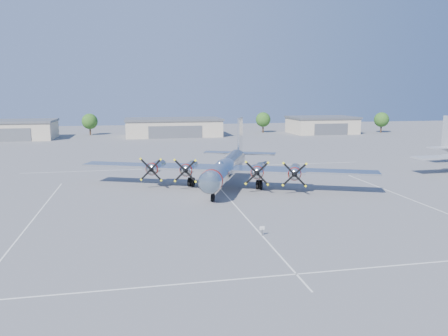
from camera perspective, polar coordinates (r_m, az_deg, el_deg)
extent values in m
plane|color=#5E5E61|center=(53.29, 1.00, -4.38)|extent=(260.00, 260.00, 0.00)
cube|color=silver|center=(48.51, -24.06, -6.70)|extent=(0.15, 40.00, 0.01)
cube|color=silver|center=(48.58, 2.28, -5.80)|extent=(0.15, 40.00, 0.01)
cube|color=silver|center=(57.75, 24.06, -4.13)|extent=(0.15, 40.00, 0.01)
cube|color=silver|center=(33.24, 9.43, -13.52)|extent=(60.00, 0.15, 0.01)
cube|color=silver|center=(77.37, -2.99, 0.10)|extent=(60.00, 0.15, 0.01)
cube|color=#BFB198|center=(137.10, -25.78, 4.41)|extent=(22.00, 14.00, 4.80)
cube|color=slate|center=(136.92, -25.87, 5.54)|extent=(22.60, 14.60, 0.60)
cube|color=slate|center=(130.36, -26.51, 3.86)|extent=(12.10, 0.20, 3.60)
cube|color=#BFB198|center=(133.33, -6.64, 5.20)|extent=(28.00, 14.00, 4.80)
cube|color=slate|center=(133.14, -6.66, 6.36)|extent=(28.60, 14.60, 0.60)
cube|color=slate|center=(126.38, -6.36, 4.68)|extent=(15.40, 0.20, 3.60)
cube|color=#BFB198|center=(145.43, 12.65, 5.41)|extent=(20.00, 14.00, 4.80)
cube|color=slate|center=(145.26, 12.69, 6.47)|extent=(20.60, 14.60, 0.60)
cube|color=slate|center=(139.09, 13.82, 4.92)|extent=(11.00, 0.20, 3.60)
cylinder|color=#382619|center=(141.59, -17.08, 4.70)|extent=(0.50, 0.50, 2.80)
sphere|color=#224B15|center=(141.39, -17.13, 5.84)|extent=(4.80, 4.80, 4.80)
cylinder|color=#382619|center=(144.89, 5.11, 5.20)|extent=(0.50, 0.50, 2.80)
sphere|color=#224B15|center=(144.69, 5.13, 6.32)|extent=(4.80, 4.80, 4.80)
cylinder|color=#382619|center=(153.02, 19.82, 4.90)|extent=(0.50, 0.50, 2.80)
sphere|color=#224B15|center=(152.83, 19.88, 5.96)|extent=(4.80, 4.80, 4.80)
cylinder|color=black|center=(40.91, 4.99, -8.35)|extent=(0.05, 0.05, 0.71)
cube|color=white|center=(40.78, 5.00, -7.82)|extent=(0.49, 0.09, 0.35)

